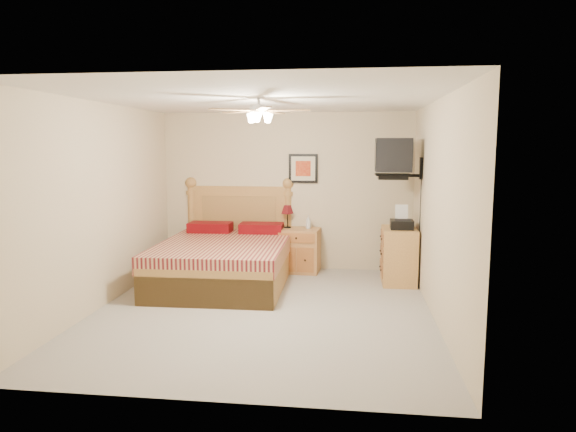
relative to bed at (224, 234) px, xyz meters
name	(u,v)px	position (x,y,z in m)	size (l,w,h in m)	color
floor	(263,311)	(0.76, -1.12, -0.74)	(4.50, 4.50, 0.00)	gray
ceiling	(262,99)	(0.76, -1.12, 1.76)	(4.00, 4.50, 0.04)	white
wall_back	(287,191)	(0.76, 1.13, 0.51)	(4.00, 0.04, 2.50)	beige
wall_front	(211,244)	(0.76, -3.37, 0.51)	(4.00, 0.04, 2.50)	beige
wall_left	(101,206)	(-1.24, -1.12, 0.51)	(0.04, 4.50, 2.50)	beige
wall_right	(437,211)	(2.76, -1.12, 0.51)	(0.04, 4.50, 2.50)	beige
bed	(224,234)	(0.00, 0.00, 0.00)	(1.73, 2.28, 1.47)	#A6793C
nightstand	(299,250)	(0.99, 0.88, -0.39)	(0.63, 0.48, 0.69)	#B06334
table_lamp	(287,216)	(0.80, 0.96, 0.13)	(0.19, 0.19, 0.36)	#580E14
lotion_bottle	(308,222)	(1.13, 0.92, 0.06)	(0.08, 0.08, 0.21)	silver
framed_picture	(303,169)	(1.03, 1.11, 0.88)	(0.46, 0.04, 0.46)	black
dresser	(399,256)	(2.49, 0.38, -0.33)	(0.47, 0.68, 0.81)	#A66D40
fax_machine	(402,217)	(2.51, 0.31, 0.24)	(0.32, 0.34, 0.34)	black
magazine_lower	(396,225)	(2.46, 0.60, 0.08)	(0.20, 0.27, 0.03)	tan
magazine_upper	(396,223)	(2.45, 0.61, 0.10)	(0.22, 0.29, 0.02)	gray
wall_tv	(404,158)	(2.51, 0.22, 1.07)	(0.56, 0.46, 0.58)	black
ceiling_fan	(259,111)	(0.76, -1.32, 1.62)	(1.14, 1.14, 0.28)	silver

